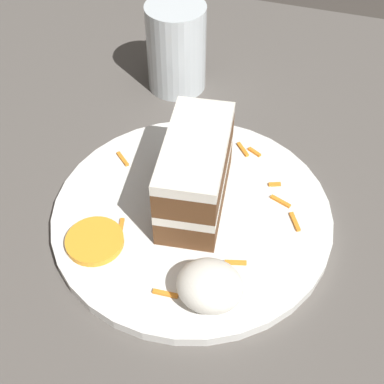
{
  "coord_description": "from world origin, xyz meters",
  "views": [
    {
      "loc": [
        -0.05,
        0.32,
        0.46
      ],
      "look_at": [
        0.06,
        -0.01,
        0.08
      ],
      "focal_mm": 50.0,
      "sensor_mm": 36.0,
      "label": 1
    }
  ],
  "objects_px": {
    "plate": "(192,215)",
    "orange_garnish": "(95,241)",
    "cake_slice": "(195,172)",
    "drinking_glass": "(176,53)",
    "cream_dollop": "(210,286)"
  },
  "relations": [
    {
      "from": "plate",
      "to": "orange_garnish",
      "type": "height_order",
      "value": "orange_garnish"
    },
    {
      "from": "cake_slice",
      "to": "orange_garnish",
      "type": "bearing_deg",
      "value": -139.62
    },
    {
      "from": "plate",
      "to": "cake_slice",
      "type": "xyz_separation_m",
      "value": [
        0.0,
        -0.02,
        0.05
      ]
    },
    {
      "from": "cake_slice",
      "to": "orange_garnish",
      "type": "height_order",
      "value": "cake_slice"
    },
    {
      "from": "cake_slice",
      "to": "drinking_glass",
      "type": "height_order",
      "value": "drinking_glass"
    },
    {
      "from": "cake_slice",
      "to": "orange_garnish",
      "type": "distance_m",
      "value": 0.12
    },
    {
      "from": "orange_garnish",
      "to": "cake_slice",
      "type": "bearing_deg",
      "value": -132.53
    },
    {
      "from": "cream_dollop",
      "to": "drinking_glass",
      "type": "relative_size",
      "value": 0.53
    },
    {
      "from": "cake_slice",
      "to": "plate",
      "type": "bearing_deg",
      "value": -91.88
    },
    {
      "from": "plate",
      "to": "cake_slice",
      "type": "distance_m",
      "value": 0.05
    },
    {
      "from": "cake_slice",
      "to": "orange_garnish",
      "type": "relative_size",
      "value": 2.38
    },
    {
      "from": "plate",
      "to": "orange_garnish",
      "type": "xyz_separation_m",
      "value": [
        0.08,
        0.07,
        0.01
      ]
    },
    {
      "from": "plate",
      "to": "cake_slice",
      "type": "relative_size",
      "value": 2.13
    },
    {
      "from": "cream_dollop",
      "to": "plate",
      "type": "bearing_deg",
      "value": -64.0
    },
    {
      "from": "drinking_glass",
      "to": "orange_garnish",
      "type": "bearing_deg",
      "value": 92.06
    }
  ]
}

